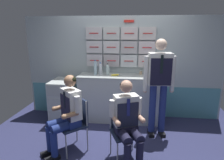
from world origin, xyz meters
The scene contains 16 objects.
ground centered at (0.00, 0.00, -0.02)m, with size 4.80×4.80×0.04m, color #2A2D51.
galley_bulkhead centered at (0.00, 1.37, 1.08)m, with size 4.20×0.14×2.15m.
galley_counter centered at (-0.04, 1.09, 0.48)m, with size 1.67×0.53×0.96m.
service_trolley centered at (-1.22, 0.95, 0.46)m, with size 0.40×0.65×0.86m.
folding_chair_left centered at (-0.62, -0.03, 0.50)m, with size 0.57×0.57×0.83m.
crew_member_left centered at (-0.73, -0.15, 0.67)m, with size 0.63×0.63×1.22m.
folding_chair_right centered at (0.14, -0.15, 0.50)m, with size 0.52×0.52×0.83m.
crew_member_right centered at (0.20, -0.30, 0.65)m, with size 0.53×0.65×1.20m.
crew_member_standing centered at (0.70, 0.55, 1.04)m, with size 0.54×0.30×1.73m.
water_bottle_tall centered at (-0.29, 1.17, 1.07)m, with size 0.06×0.06×0.23m.
water_bottle_clear centered at (-0.54, 1.12, 1.11)m, with size 0.06×0.06×0.30m.
water_bottle_blue_cap centered at (0.64, 1.00, 1.08)m, with size 0.06×0.06×0.25m.
sparkling_bottle_green centered at (-0.43, 1.14, 1.08)m, with size 0.07×0.07×0.25m.
paper_cup_blue centered at (0.47, 0.96, 1.00)m, with size 0.06×0.06×0.06m.
coffee_cup_white centered at (0.40, 1.26, 1.00)m, with size 0.06×0.06×0.06m.
snack_banana centered at (-0.12, 1.05, 0.98)m, with size 0.17×0.10×0.04m.
Camera 1 is at (0.29, -2.83, 1.87)m, focal length 31.80 mm.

